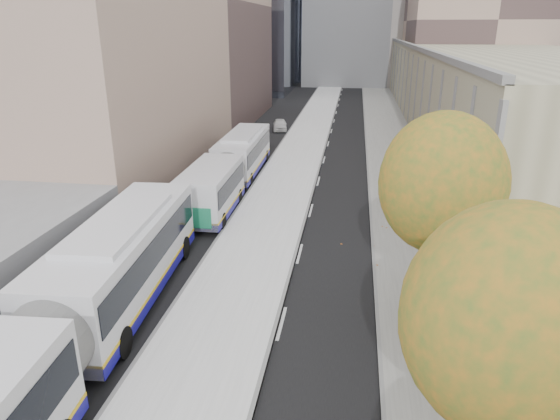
% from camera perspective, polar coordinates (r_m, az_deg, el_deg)
% --- Properties ---
extents(bus_platform, '(4.25, 150.00, 0.15)m').
position_cam_1_polar(bus_platform, '(40.01, 1.75, 5.61)').
color(bus_platform, silver).
rests_on(bus_platform, ground).
extents(sidewalk, '(4.75, 150.00, 0.08)m').
position_cam_1_polar(sidewalk, '(39.93, 13.27, 5.00)').
color(sidewalk, gray).
rests_on(sidewalk, ground).
extents(building_tan, '(18.00, 92.00, 8.00)m').
position_cam_1_polar(building_tan, '(69.37, 21.44, 13.79)').
color(building_tan, gray).
rests_on(building_tan, ground).
extents(bus_shelter, '(1.90, 4.40, 2.53)m').
position_cam_1_polar(bus_shelter, '(17.25, 24.88, -9.37)').
color(bus_shelter, '#383A3F').
rests_on(bus_shelter, sidewalk).
extents(tree_b, '(4.00, 4.00, 6.97)m').
position_cam_1_polar(tree_b, '(10.34, 24.63, -11.54)').
color(tree_b, '#301B16').
rests_on(tree_b, sidewalk).
extents(tree_c, '(4.20, 4.20, 7.28)m').
position_cam_1_polar(tree_c, '(17.44, 18.04, 2.86)').
color(tree_c, '#301B16').
rests_on(tree_c, sidewalk).
extents(bus_near, '(3.90, 19.22, 3.18)m').
position_cam_1_polar(bus_near, '(16.90, -22.90, -11.45)').
color(bus_near, silver).
rests_on(bus_near, ground).
extents(bus_far, '(2.69, 16.91, 2.81)m').
position_cam_1_polar(bus_far, '(33.18, -5.57, 5.06)').
color(bus_far, silver).
rests_on(bus_far, ground).
extents(distant_car, '(1.90, 3.62, 1.17)m').
position_cam_1_polar(distant_car, '(52.50, -0.01, 9.72)').
color(distant_car, silver).
rests_on(distant_car, ground).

